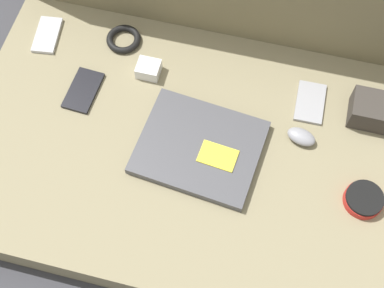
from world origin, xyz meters
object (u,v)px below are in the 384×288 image
object	(u,v)px
phone_black	(47,35)
charger_brick	(149,69)
speaker_puck	(364,199)
camera_pouch	(377,111)
phone_silver	(310,102)
phone_small	(83,90)
computer_mouse	(301,137)
laptop	(200,148)

from	to	relation	value
phone_black	charger_brick	xyz separation A→B (m)	(0.30, -0.05, 0.01)
charger_brick	speaker_puck	bearing A→B (deg)	-21.15
camera_pouch	charger_brick	size ratio (longest dim) A/B	2.15
phone_silver	charger_brick	size ratio (longest dim) A/B	2.01
speaker_puck	phone_small	distance (m)	0.74
speaker_puck	phone_small	world-z (taller)	speaker_puck
computer_mouse	charger_brick	size ratio (longest dim) A/B	1.35
charger_brick	camera_pouch	bearing A→B (deg)	0.52
computer_mouse	charger_brick	bearing A→B (deg)	-178.72
computer_mouse	speaker_puck	bearing A→B (deg)	-22.78
laptop	phone_silver	distance (m)	0.31
camera_pouch	charger_brick	world-z (taller)	camera_pouch
phone_silver	charger_brick	xyz separation A→B (m)	(-0.43, -0.01, 0.01)
phone_black	speaker_puck	bearing A→B (deg)	-24.39
phone_small	camera_pouch	xyz separation A→B (m)	(0.73, 0.10, 0.03)
laptop	phone_silver	size ratio (longest dim) A/B	2.62
speaker_puck	camera_pouch	world-z (taller)	camera_pouch
phone_silver	laptop	bearing A→B (deg)	-142.27
phone_silver	charger_brick	bearing A→B (deg)	-179.85
computer_mouse	phone_silver	world-z (taller)	computer_mouse
phone_small	charger_brick	world-z (taller)	charger_brick
speaker_puck	phone_silver	world-z (taller)	speaker_puck
camera_pouch	computer_mouse	bearing A→B (deg)	-148.10
phone_silver	phone_black	distance (m)	0.73
laptop	speaker_puck	distance (m)	0.40
computer_mouse	camera_pouch	xyz separation A→B (m)	(0.17, 0.10, 0.02)
speaker_puck	phone_small	bearing A→B (deg)	169.96
laptop	charger_brick	distance (m)	0.26
laptop	speaker_puck	size ratio (longest dim) A/B	3.43
computer_mouse	camera_pouch	distance (m)	0.20
computer_mouse	phone_small	world-z (taller)	computer_mouse
phone_silver	camera_pouch	distance (m)	0.16
laptop	camera_pouch	xyz separation A→B (m)	(0.40, 0.19, 0.02)
computer_mouse	camera_pouch	bearing A→B (deg)	46.53
camera_pouch	phone_small	bearing A→B (deg)	-172.15
phone_silver	camera_pouch	bearing A→B (deg)	-2.67
laptop	computer_mouse	distance (m)	0.25
computer_mouse	phone_silver	size ratio (longest dim) A/B	0.67
speaker_puck	camera_pouch	bearing A→B (deg)	89.43
laptop	speaker_puck	bearing A→B (deg)	0.33
laptop	phone_black	size ratio (longest dim) A/B	2.52
charger_brick	phone_black	bearing A→B (deg)	170.93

